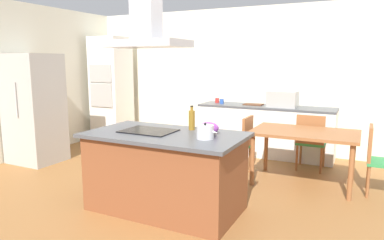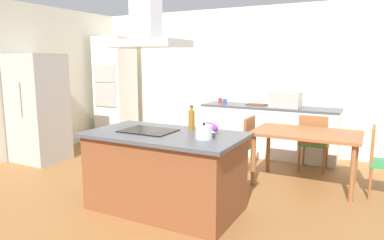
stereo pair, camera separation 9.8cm
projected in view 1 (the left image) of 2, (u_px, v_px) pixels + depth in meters
ground at (215, 172)px, 5.43m from camera, size 16.00×16.00×0.00m
wall_back at (251, 79)px, 6.75m from camera, size 7.20×0.10×2.70m
wall_left at (27, 81)px, 6.27m from camera, size 0.10×8.80×2.70m
kitchen_island at (166, 171)px, 4.03m from camera, size 1.78×1.00×0.90m
cooktop at (149, 131)px, 4.05m from camera, size 0.60×0.44×0.01m
tea_kettle at (205, 132)px, 3.65m from camera, size 0.23×0.18×0.17m
olive_oil_bottle at (192, 120)px, 4.12m from camera, size 0.07×0.07×0.29m
mixing_bowl at (208, 128)px, 3.90m from camera, size 0.24×0.24×0.13m
back_counter at (265, 130)px, 6.40m from camera, size 2.42×0.62×0.90m
countertop_microwave at (283, 99)px, 6.17m from camera, size 0.50×0.38×0.28m
coffee_mug_red at (217, 100)px, 6.81m from camera, size 0.08×0.08×0.09m
coffee_mug_blue at (222, 101)px, 6.65m from camera, size 0.08×0.08×0.09m
cutting_board at (253, 104)px, 6.47m from camera, size 0.34×0.24×0.02m
wall_oven_stack at (111, 89)px, 7.52m from camera, size 0.70×0.66×2.20m
refrigerator at (34, 109)px, 5.90m from camera, size 0.80×0.73×1.82m
dining_table at (304, 137)px, 4.84m from camera, size 1.40×0.90×0.75m
chair_at_left_end at (241, 142)px, 5.26m from camera, size 0.42×0.42×0.89m
chair_facing_back_wall at (311, 139)px, 5.45m from camera, size 0.42×0.42×0.89m
chair_at_right_end at (378, 156)px, 4.46m from camera, size 0.42×0.42×0.89m
range_hood at (146, 24)px, 3.85m from camera, size 0.90×0.55×0.78m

